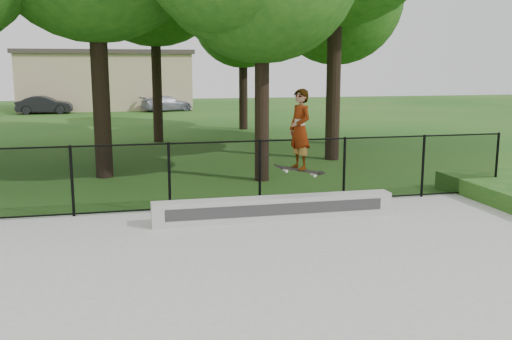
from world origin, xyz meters
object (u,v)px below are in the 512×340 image
at_px(car_b, 44,105).
at_px(skater_airborne, 300,131).
at_px(car_c, 167,104).
at_px(grind_ledge, 275,208).

bearing_deg(car_b, skater_airborne, -163.89).
bearing_deg(car_b, car_c, -86.94).
distance_m(grind_ledge, car_c, 29.96).
xyz_separation_m(grind_ledge, car_b, (-8.07, 29.51, 0.29)).
bearing_deg(grind_ledge, car_c, 89.83).
distance_m(car_c, skater_airborne, 30.03).
bearing_deg(skater_airborne, car_c, 90.79).
height_order(grind_ledge, skater_airborne, skater_airborne).
height_order(grind_ledge, car_b, car_b).
bearing_deg(car_c, grind_ledge, 160.31).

